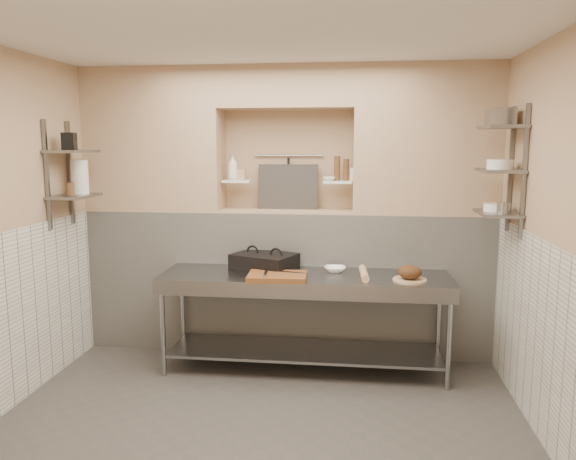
# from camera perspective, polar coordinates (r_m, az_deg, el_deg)

# --- Properties ---
(floor) EXTENTS (4.00, 3.90, 0.10)m
(floor) POSITION_cam_1_polar(r_m,az_deg,el_deg) (4.33, -3.16, -20.51)
(floor) COLOR #47433F
(floor) RESTS_ON ground
(ceiling) EXTENTS (4.00, 3.90, 0.10)m
(ceiling) POSITION_cam_1_polar(r_m,az_deg,el_deg) (3.86, -3.54, 20.46)
(ceiling) COLOR silver
(ceiling) RESTS_ON ground
(wall_right) EXTENTS (0.10, 3.90, 2.80)m
(wall_right) POSITION_cam_1_polar(r_m,az_deg,el_deg) (4.02, 26.80, -1.73)
(wall_right) COLOR tan
(wall_right) RESTS_ON ground
(wall_back) EXTENTS (4.00, 0.10, 2.80)m
(wall_back) POSITION_cam_1_polar(r_m,az_deg,el_deg) (5.80, 0.17, 2.14)
(wall_back) COLOR tan
(wall_back) RESTS_ON ground
(wall_front) EXTENTS (4.00, 0.10, 2.80)m
(wall_front) POSITION_cam_1_polar(r_m,az_deg,el_deg) (1.96, -13.96, -11.29)
(wall_front) COLOR tan
(wall_front) RESTS_ON ground
(backwall_lower) EXTENTS (4.00, 0.40, 1.40)m
(backwall_lower) POSITION_cam_1_polar(r_m,az_deg,el_deg) (5.68, -0.13, -5.18)
(backwall_lower) COLOR silver
(backwall_lower) RESTS_ON floor
(alcove_sill) EXTENTS (1.30, 0.40, 0.02)m
(alcove_sill) POSITION_cam_1_polar(r_m,az_deg,el_deg) (5.55, -0.13, 1.95)
(alcove_sill) COLOR tan
(alcove_sill) RESTS_ON backwall_lower
(backwall_pillar_left) EXTENTS (1.35, 0.40, 1.40)m
(backwall_pillar_left) POSITION_cam_1_polar(r_m,az_deg,el_deg) (5.82, -13.35, 8.84)
(backwall_pillar_left) COLOR tan
(backwall_pillar_left) RESTS_ON backwall_lower
(backwall_pillar_right) EXTENTS (1.35, 0.40, 1.40)m
(backwall_pillar_right) POSITION_cam_1_polar(r_m,az_deg,el_deg) (5.51, 13.85, 8.85)
(backwall_pillar_right) COLOR tan
(backwall_pillar_right) RESTS_ON backwall_lower
(backwall_header) EXTENTS (1.30, 0.40, 0.40)m
(backwall_header) POSITION_cam_1_polar(r_m,az_deg,el_deg) (5.54, -0.14, 14.28)
(backwall_header) COLOR tan
(backwall_header) RESTS_ON backwall_lower
(wainscot_right) EXTENTS (0.02, 3.90, 1.40)m
(wainscot_right) POSITION_cam_1_polar(r_m,az_deg,el_deg) (4.17, 25.34, -11.22)
(wainscot_right) COLOR silver
(wainscot_right) RESTS_ON floor
(alcove_shelf_left) EXTENTS (0.28, 0.16, 0.02)m
(alcove_shelf_left) POSITION_cam_1_polar(r_m,az_deg,el_deg) (5.61, -5.23, 4.96)
(alcove_shelf_left) COLOR white
(alcove_shelf_left) RESTS_ON backwall_lower
(alcove_shelf_right) EXTENTS (0.28, 0.16, 0.02)m
(alcove_shelf_right) POSITION_cam_1_polar(r_m,az_deg,el_deg) (5.48, 5.08, 4.88)
(alcove_shelf_right) COLOR white
(alcove_shelf_right) RESTS_ON backwall_lower
(utensil_rail) EXTENTS (0.70, 0.02, 0.02)m
(utensil_rail) POSITION_cam_1_polar(r_m,az_deg,el_deg) (5.68, 0.08, 7.57)
(utensil_rail) COLOR gray
(utensil_rail) RESTS_ON wall_back
(hanging_steel) EXTENTS (0.02, 0.02, 0.30)m
(hanging_steel) POSITION_cam_1_polar(r_m,az_deg,el_deg) (5.67, 0.05, 5.85)
(hanging_steel) COLOR black
(hanging_steel) RESTS_ON utensil_rail
(splash_panel) EXTENTS (0.60, 0.08, 0.45)m
(splash_panel) POSITION_cam_1_polar(r_m,az_deg,el_deg) (5.63, -0.01, 4.40)
(splash_panel) COLOR #383330
(splash_panel) RESTS_ON alcove_sill
(shelf_rail_left_a) EXTENTS (0.03, 0.03, 0.95)m
(shelf_rail_left_a) POSITION_cam_1_polar(r_m,az_deg,el_deg) (5.64, -21.25, 5.45)
(shelf_rail_left_a) COLOR slate
(shelf_rail_left_a) RESTS_ON wall_left
(shelf_rail_left_b) EXTENTS (0.03, 0.03, 0.95)m
(shelf_rail_left_b) POSITION_cam_1_polar(r_m,az_deg,el_deg) (5.29, -23.28, 5.16)
(shelf_rail_left_b) COLOR slate
(shelf_rail_left_b) RESTS_ON wall_left
(wall_shelf_left_lower) EXTENTS (0.30, 0.50, 0.02)m
(wall_shelf_left_lower) POSITION_cam_1_polar(r_m,az_deg,el_deg) (5.41, -20.86, 3.23)
(wall_shelf_left_lower) COLOR slate
(wall_shelf_left_lower) RESTS_ON wall_left
(wall_shelf_left_upper) EXTENTS (0.30, 0.50, 0.03)m
(wall_shelf_left_upper) POSITION_cam_1_polar(r_m,az_deg,el_deg) (5.39, -21.09, 7.47)
(wall_shelf_left_upper) COLOR slate
(wall_shelf_left_upper) RESTS_ON wall_left
(shelf_rail_right_a) EXTENTS (0.03, 0.03, 1.05)m
(shelf_rail_right_a) POSITION_cam_1_polar(r_m,az_deg,el_deg) (5.14, 21.66, 5.73)
(shelf_rail_right_a) COLOR slate
(shelf_rail_right_a) RESTS_ON wall_right
(shelf_rail_right_b) EXTENTS (0.03, 0.03, 1.05)m
(shelf_rail_right_b) POSITION_cam_1_polar(r_m,az_deg,el_deg) (4.75, 22.87, 5.47)
(shelf_rail_right_b) COLOR slate
(shelf_rail_right_b) RESTS_ON wall_right
(wall_shelf_right_lower) EXTENTS (0.30, 0.50, 0.02)m
(wall_shelf_right_lower) POSITION_cam_1_polar(r_m,az_deg,el_deg) (4.94, 20.50, 1.62)
(wall_shelf_right_lower) COLOR slate
(wall_shelf_right_lower) RESTS_ON wall_right
(wall_shelf_right_mid) EXTENTS (0.30, 0.50, 0.02)m
(wall_shelf_right_mid) POSITION_cam_1_polar(r_m,az_deg,el_deg) (4.91, 20.72, 5.67)
(wall_shelf_right_mid) COLOR slate
(wall_shelf_right_mid) RESTS_ON wall_right
(wall_shelf_right_upper) EXTENTS (0.30, 0.50, 0.03)m
(wall_shelf_right_upper) POSITION_cam_1_polar(r_m,az_deg,el_deg) (4.91, 20.94, 9.75)
(wall_shelf_right_upper) COLOR slate
(wall_shelf_right_upper) RESTS_ON wall_right
(prep_table) EXTENTS (2.60, 0.70, 0.90)m
(prep_table) POSITION_cam_1_polar(r_m,az_deg,el_deg) (5.12, 1.68, -7.39)
(prep_table) COLOR gray
(prep_table) RESTS_ON floor
(panini_press) EXTENTS (0.66, 0.58, 0.15)m
(panini_press) POSITION_cam_1_polar(r_m,az_deg,el_deg) (5.26, -2.41, -3.23)
(panini_press) COLOR black
(panini_press) RESTS_ON prep_table
(cutting_board) EXTENTS (0.52, 0.38, 0.05)m
(cutting_board) POSITION_cam_1_polar(r_m,az_deg,el_deg) (4.90, -1.10, -4.74)
(cutting_board) COLOR brown
(cutting_board) RESTS_ON prep_table
(knife_blade) EXTENTS (0.28, 0.08, 0.01)m
(knife_blade) POSITION_cam_1_polar(r_m,az_deg,el_deg) (4.94, 0.45, -4.33)
(knife_blade) COLOR gray
(knife_blade) RESTS_ON cutting_board
(tongs) EXTENTS (0.05, 0.26, 0.02)m
(tongs) POSITION_cam_1_polar(r_m,az_deg,el_deg) (4.89, -2.29, -4.37)
(tongs) COLOR gray
(tongs) RESTS_ON cutting_board
(mixing_bowl) EXTENTS (0.21, 0.21, 0.05)m
(mixing_bowl) POSITION_cam_1_polar(r_m,az_deg,el_deg) (5.19, 4.80, -3.99)
(mixing_bowl) COLOR white
(mixing_bowl) RESTS_ON prep_table
(rolling_pin) EXTENTS (0.09, 0.45, 0.07)m
(rolling_pin) POSITION_cam_1_polar(r_m,az_deg,el_deg) (5.01, 7.72, -4.39)
(rolling_pin) COLOR tan
(rolling_pin) RESTS_ON prep_table
(bread_board) EXTENTS (0.29, 0.29, 0.02)m
(bread_board) POSITION_cam_1_polar(r_m,az_deg,el_deg) (4.95, 12.25, -4.97)
(bread_board) COLOR tan
(bread_board) RESTS_ON prep_table
(bread_loaf) EXTENTS (0.20, 0.20, 0.12)m
(bread_loaf) POSITION_cam_1_polar(r_m,az_deg,el_deg) (4.94, 12.28, -4.20)
(bread_loaf) COLOR #4C2D19
(bread_loaf) RESTS_ON bread_board
(bottle_soap) EXTENTS (0.11, 0.11, 0.25)m
(bottle_soap) POSITION_cam_1_polar(r_m,az_deg,el_deg) (5.57, -5.62, 6.38)
(bottle_soap) COLOR white
(bottle_soap) RESTS_ON alcove_shelf_left
(jar_alcove) EXTENTS (0.07, 0.07, 0.11)m
(jar_alcove) POSITION_cam_1_polar(r_m,az_deg,el_deg) (5.59, -4.74, 5.64)
(jar_alcove) COLOR tan
(jar_alcove) RESTS_ON alcove_shelf_left
(bowl_alcove) EXTENTS (0.15, 0.15, 0.04)m
(bowl_alcove) POSITION_cam_1_polar(r_m,az_deg,el_deg) (5.47, 4.19, 5.21)
(bowl_alcove) COLOR white
(bowl_alcove) RESTS_ON alcove_shelf_right
(condiment_a) EXTENTS (0.06, 0.06, 0.21)m
(condiment_a) POSITION_cam_1_polar(r_m,az_deg,el_deg) (5.48, 5.93, 6.10)
(condiment_a) COLOR #54361F
(condiment_a) RESTS_ON alcove_shelf_right
(condiment_b) EXTENTS (0.06, 0.06, 0.24)m
(condiment_b) POSITION_cam_1_polar(r_m,az_deg,el_deg) (5.49, 5.02, 6.26)
(condiment_b) COLOR #54361F
(condiment_b) RESTS_ON alcove_shelf_right
(condiment_c) EXTENTS (0.07, 0.07, 0.13)m
(condiment_c) POSITION_cam_1_polar(r_m,az_deg,el_deg) (5.51, 6.56, 5.66)
(condiment_c) COLOR white
(condiment_c) RESTS_ON alcove_shelf_right
(jug_left) EXTENTS (0.16, 0.16, 0.31)m
(jug_left) POSITION_cam_1_polar(r_m,az_deg,el_deg) (5.50, -20.41, 5.09)
(jug_left) COLOR white
(jug_left) RESTS_ON wall_shelf_left_lower
(jar_left) EXTENTS (0.08, 0.08, 0.11)m
(jar_left) POSITION_cam_1_polar(r_m,az_deg,el_deg) (5.34, -21.27, 3.90)
(jar_left) COLOR #54361F
(jar_left) RESTS_ON wall_shelf_left_lower
(box_left_upper) EXTENTS (0.13, 0.13, 0.15)m
(box_left_upper) POSITION_cam_1_polar(r_m,az_deg,el_deg) (5.36, -21.34, 8.40)
(box_left_upper) COLOR black
(box_left_upper) RESTS_ON wall_shelf_left_upper
(bowl_right) EXTENTS (0.21, 0.21, 0.06)m
(bowl_right) POSITION_cam_1_polar(r_m,az_deg,el_deg) (4.97, 20.43, 2.17)
(bowl_right) COLOR white
(bowl_right) RESTS_ON wall_shelf_right_lower
(canister_right) EXTENTS (0.09, 0.09, 0.09)m
(canister_right) POSITION_cam_1_polar(r_m,az_deg,el_deg) (4.78, 20.97, 2.07)
(canister_right) COLOR gray
(canister_right) RESTS_ON wall_shelf_right_lower
(bowl_right_mid) EXTENTS (0.21, 0.21, 0.08)m
(bowl_right_mid) POSITION_cam_1_polar(r_m,az_deg,el_deg) (4.91, 20.74, 6.27)
(bowl_right_mid) COLOR white
(bowl_right_mid) RESTS_ON wall_shelf_right_mid
(basket_right) EXTENTS (0.21, 0.25, 0.14)m
(basket_right) POSITION_cam_1_polar(r_m,az_deg,el_deg) (4.99, 20.78, 10.69)
(basket_right) COLOR gray
(basket_right) RESTS_ON wall_shelf_right_upper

